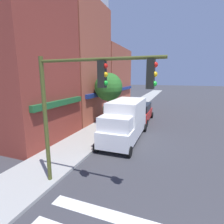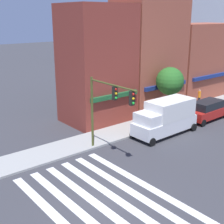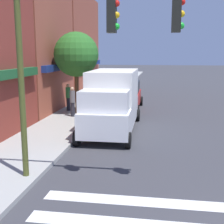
{
  "view_description": "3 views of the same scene",
  "coord_description": "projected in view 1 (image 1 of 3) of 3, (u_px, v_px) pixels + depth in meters",
  "views": [
    {
      "loc": [
        -2.05,
        1.12,
        4.85
      ],
      "look_at": [
        10.98,
        6.0,
        2.0
      ],
      "focal_mm": 28.0,
      "sensor_mm": 36.0,
      "label": 1
    },
    {
      "loc": [
        -9.4,
        -12.2,
        10.03
      ],
      "look_at": [
        3.81,
        4.0,
        3.5
      ],
      "focal_mm": 50.0,
      "sensor_mm": 36.0,
      "label": 2
    },
    {
      "loc": [
        -4.85,
        2.34,
        3.91
      ],
      "look_at": [
        10.3,
        4.7,
        1.0
      ],
      "focal_mm": 50.0,
      "sensor_mm": 36.0,
      "label": 3
    }
  ],
  "objects": [
    {
      "name": "storefront_row",
      "position": [
        83.0,
        72.0,
        20.14
      ],
      "size": [
        23.49,
        5.3,
        12.33
      ],
      "color": "maroon",
      "rests_on": "ground_plane"
    },
    {
      "name": "tower_distant",
      "position": [
        71.0,
        0.0,
        45.77
      ],
      "size": [
        18.14,
        13.86,
        48.83
      ],
      "color": "#B2B7C1",
      "rests_on": "ground_plane"
    },
    {
      "name": "traffic_signal",
      "position": [
        83.0,
        96.0,
        6.69
      ],
      "size": [
        0.32,
        5.01,
        5.64
      ],
      "color": "#474C1E",
      "rests_on": "ground_plane"
    },
    {
      "name": "box_truck_white",
      "position": [
        125.0,
        120.0,
        13.3
      ],
      "size": [
        6.23,
        2.42,
        3.04
      ],
      "rotation": [
        0.0,
        0.0,
        0.01
      ],
      "color": "white",
      "rests_on": "ground_plane"
    },
    {
      "name": "suv_red",
      "position": [
        141.0,
        112.0,
        19.1
      ],
      "size": [
        4.74,
        2.12,
        1.94
      ],
      "rotation": [
        0.0,
        0.0,
        0.02
      ],
      "color": "#B21E19",
      "rests_on": "ground_plane"
    },
    {
      "name": "pedestrian_grey_coat",
      "position": [
        105.0,
        116.0,
        16.77
      ],
      "size": [
        0.32,
        0.32,
        1.77
      ],
      "rotation": [
        0.0,
        0.0,
        5.62
      ],
      "color": "#23232D",
      "rests_on": "sidewalk_left"
    },
    {
      "name": "pedestrian_green_top",
      "position": [
        104.0,
        112.0,
        18.73
      ],
      "size": [
        0.32,
        0.32,
        1.77
      ],
      "rotation": [
        0.0,
        0.0,
        3.0
      ],
      "color": "#23232D",
      "rests_on": "sidewalk_left"
    },
    {
      "name": "pedestrian_orange_vest",
      "position": [
        120.0,
        105.0,
        23.61
      ],
      "size": [
        0.32,
        0.32,
        1.77
      ],
      "rotation": [
        0.0,
        0.0,
        3.06
      ],
      "color": "#23232D",
      "rests_on": "sidewalk_left"
    },
    {
      "name": "street_tree",
      "position": [
        108.0,
        87.0,
        17.13
      ],
      "size": [
        2.75,
        2.75,
        5.05
      ],
      "color": "brown",
      "rests_on": "sidewalk_left"
    }
  ]
}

